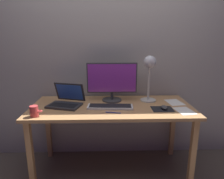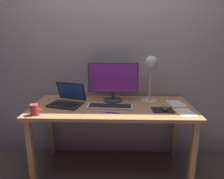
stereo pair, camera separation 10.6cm
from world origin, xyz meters
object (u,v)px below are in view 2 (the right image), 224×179
(keyboard_main, at_px, (110,107))
(laptop, at_px, (68,98))
(coffee_mug, at_px, (35,110))
(pen, at_px, (112,113))
(monitor, at_px, (113,80))
(desk_lamp, at_px, (151,69))
(mouse, at_px, (165,108))

(keyboard_main, distance_m, laptop, 0.45)
(coffee_mug, distance_m, pen, 0.69)
(keyboard_main, xyz_separation_m, laptop, (-0.44, 0.11, 0.05))
(pen, bearing_deg, monitor, 90.22)
(desk_lamp, bearing_deg, laptop, -172.95)
(keyboard_main, relative_size, coffee_mug, 4.15)
(monitor, distance_m, coffee_mug, 0.82)
(monitor, relative_size, keyboard_main, 1.18)
(desk_lamp, height_order, mouse, desk_lamp)
(monitor, height_order, laptop, monitor)
(mouse, bearing_deg, laptop, 169.98)
(mouse, height_order, coffee_mug, coffee_mug)
(laptop, bearing_deg, monitor, 14.74)
(keyboard_main, xyz_separation_m, coffee_mug, (-0.66, -0.20, 0.04))
(monitor, height_order, keyboard_main, monitor)
(keyboard_main, xyz_separation_m, mouse, (0.51, -0.06, 0.01))
(monitor, distance_m, keyboard_main, 0.31)
(pen, bearing_deg, keyboard_main, 100.22)
(desk_lamp, relative_size, pen, 3.46)
(keyboard_main, bearing_deg, mouse, -6.73)
(desk_lamp, xyz_separation_m, coffee_mug, (-1.07, -0.41, -0.30))
(laptop, xyz_separation_m, desk_lamp, (0.85, 0.11, 0.28))
(laptop, relative_size, pen, 2.70)
(laptop, distance_m, coffee_mug, 0.38)
(laptop, xyz_separation_m, pen, (0.46, -0.25, -0.06))
(monitor, relative_size, pen, 3.76)
(mouse, bearing_deg, monitor, 149.42)
(mouse, bearing_deg, pen, -170.59)
(mouse, bearing_deg, coffee_mug, -173.17)
(keyboard_main, xyz_separation_m, pen, (0.03, -0.14, -0.01))
(pen, bearing_deg, desk_lamp, 42.31)
(monitor, distance_m, pen, 0.43)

